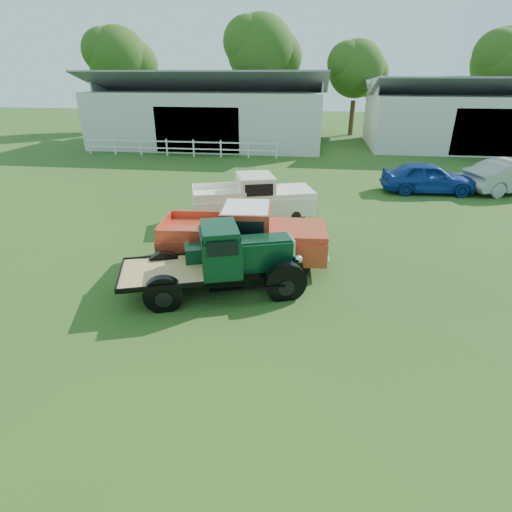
% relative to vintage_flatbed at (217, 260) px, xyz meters
% --- Properties ---
extents(ground, '(120.00, 120.00, 0.00)m').
position_rel_vintage_flatbed_xyz_m(ground, '(0.83, -1.04, -0.95)').
color(ground, '#26481E').
extents(shed_left, '(18.80, 10.20, 5.60)m').
position_rel_vintage_flatbed_xyz_m(shed_left, '(-6.17, 24.96, 1.85)').
color(shed_left, beige).
rests_on(shed_left, ground).
extents(shed_right, '(16.80, 9.20, 5.20)m').
position_rel_vintage_flatbed_xyz_m(shed_right, '(14.83, 25.96, 1.65)').
color(shed_right, beige).
rests_on(shed_right, ground).
extents(fence_rail, '(14.20, 0.16, 1.20)m').
position_rel_vintage_flatbed_xyz_m(fence_rail, '(-7.17, 18.96, -0.35)').
color(fence_rail, white).
rests_on(fence_rail, ground).
extents(tree_a, '(6.30, 6.30, 10.50)m').
position_rel_vintage_flatbed_xyz_m(tree_a, '(-17.17, 31.96, 4.30)').
color(tree_a, '#224413').
rests_on(tree_a, ground).
extents(tree_b, '(6.90, 6.90, 11.50)m').
position_rel_vintage_flatbed_xyz_m(tree_b, '(-3.17, 32.96, 4.80)').
color(tree_b, '#224413').
rests_on(tree_b, ground).
extents(tree_c, '(5.40, 5.40, 9.00)m').
position_rel_vintage_flatbed_xyz_m(tree_c, '(5.83, 31.96, 3.55)').
color(tree_c, '#224413').
rests_on(tree_c, ground).
extents(tree_d, '(6.00, 6.00, 10.00)m').
position_rel_vintage_flatbed_xyz_m(tree_d, '(18.83, 32.96, 4.05)').
color(tree_d, '#224413').
rests_on(tree_d, ground).
extents(vintage_flatbed, '(5.15, 3.33, 1.90)m').
position_rel_vintage_flatbed_xyz_m(vintage_flatbed, '(0.00, 0.00, 0.00)').
color(vintage_flatbed, '#0A321C').
rests_on(vintage_flatbed, ground).
extents(red_pickup, '(5.35, 2.41, 1.90)m').
position_rel_vintage_flatbed_xyz_m(red_pickup, '(0.40, 1.84, -0.00)').
color(red_pickup, '#C03920').
rests_on(red_pickup, ground).
extents(white_pickup, '(5.33, 3.37, 1.83)m').
position_rel_vintage_flatbed_xyz_m(white_pickup, '(0.09, 5.93, -0.04)').
color(white_pickup, '#F5EACA').
rests_on(white_pickup, ground).
extents(misc_car_blue, '(4.53, 1.97, 1.52)m').
position_rel_vintage_flatbed_xyz_m(misc_car_blue, '(8.11, 11.30, -0.19)').
color(misc_car_blue, navy).
rests_on(misc_car_blue, ground).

